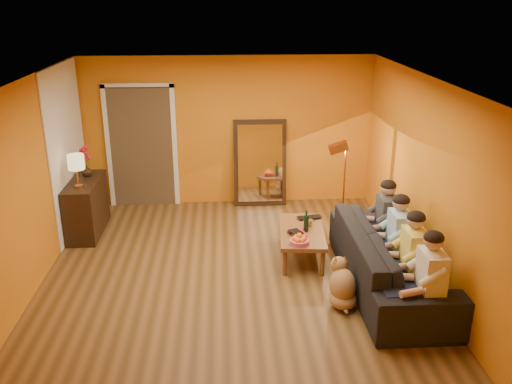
{
  "coord_description": "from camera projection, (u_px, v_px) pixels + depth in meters",
  "views": [
    {
      "loc": [
        -0.07,
        -6.45,
        3.57
      ],
      "look_at": [
        0.35,
        0.5,
        1.0
      ],
      "focal_mm": 38.0,
      "sensor_mm": 36.0,
      "label": 1
    }
  ],
  "objects": [
    {
      "name": "door_jamb_right",
      "position": [
        175.0,
        147.0,
        9.4
      ],
      "size": [
        0.08,
        0.06,
        2.2
      ],
      "primitive_type": "cube",
      "color": "white",
      "rests_on": "wall_back"
    },
    {
      "name": "vase",
      "position": [
        87.0,
        171.0,
        8.52
      ],
      "size": [
        0.17,
        0.17,
        0.18
      ],
      "primitive_type": "imported",
      "color": "black",
      "rests_on": "sideboard"
    },
    {
      "name": "mirror_frame",
      "position": [
        260.0,
        163.0,
        9.51
      ],
      "size": [
        0.92,
        0.27,
        1.51
      ],
      "primitive_type": "cube",
      "rotation": [
        -0.14,
        0.0,
        0.0
      ],
      "color": "black",
      "rests_on": "floor"
    },
    {
      "name": "door_jamb_left",
      "position": [
        109.0,
        148.0,
        9.34
      ],
      "size": [
        0.08,
        0.06,
        2.2
      ],
      "primitive_type": "cube",
      "color": "white",
      "rests_on": "wall_back"
    },
    {
      "name": "room_shell",
      "position": [
        230.0,
        175.0,
        7.18
      ],
      "size": [
        5.0,
        5.5,
        2.6
      ],
      "color": "brown",
      "rests_on": "ground"
    },
    {
      "name": "coffee_table",
      "position": [
        301.0,
        243.0,
        7.72
      ],
      "size": [
        0.72,
        1.27,
        0.42
      ],
      "primitive_type": null,
      "rotation": [
        0.0,
        0.0,
        -0.08
      ],
      "color": "brown",
      "rests_on": "floor"
    },
    {
      "name": "person_mid_right",
      "position": [
        399.0,
        240.0,
        6.9
      ],
      "size": [
        0.7,
        0.44,
        1.22
      ],
      "primitive_type": null,
      "color": "#8EBFDB",
      "rests_on": "sofa"
    },
    {
      "name": "sideboard",
      "position": [
        87.0,
        207.0,
        8.46
      ],
      "size": [
        0.44,
        1.18,
        0.85
      ],
      "primitive_type": "cube",
      "color": "black",
      "rests_on": "floor"
    },
    {
      "name": "laptop",
      "position": [
        311.0,
        219.0,
        7.98
      ],
      "size": [
        0.4,
        0.3,
        0.03
      ],
      "primitive_type": "imported",
      "rotation": [
        0.0,
        0.0,
        0.19
      ],
      "color": "black",
      "rests_on": "coffee_table"
    },
    {
      "name": "floor_lamp",
      "position": [
        344.0,
        188.0,
        8.38
      ],
      "size": [
        0.33,
        0.28,
        1.44
      ],
      "primitive_type": null,
      "rotation": [
        0.0,
        0.0,
        -0.15
      ],
      "color": "#D3813E",
      "rests_on": "floor"
    },
    {
      "name": "fruit_bowl",
      "position": [
        299.0,
        238.0,
        7.19
      ],
      "size": [
        0.26,
        0.26,
        0.16
      ],
      "primitive_type": null,
      "color": "#D04977",
      "rests_on": "coffee_table"
    },
    {
      "name": "wine_bottle",
      "position": [
        306.0,
        221.0,
        7.55
      ],
      "size": [
        0.07,
        0.07,
        0.31
      ],
      "primitive_type": "cylinder",
      "color": "black",
      "rests_on": "coffee_table"
    },
    {
      "name": "table_lamp",
      "position": [
        77.0,
        171.0,
        7.94
      ],
      "size": [
        0.24,
        0.24,
        0.51
      ],
      "primitive_type": null,
      "color": "beige",
      "rests_on": "sideboard"
    },
    {
      "name": "person_mid_left",
      "position": [
        413.0,
        259.0,
        6.39
      ],
      "size": [
        0.7,
        0.44,
        1.22
      ],
      "primitive_type": null,
      "color": "#DCC949",
      "rests_on": "sofa"
    },
    {
      "name": "dog",
      "position": [
        343.0,
        282.0,
        6.49
      ],
      "size": [
        0.44,
        0.58,
        0.61
      ],
      "primitive_type": null,
      "rotation": [
        0.0,
        0.0,
        0.22
      ],
      "color": "#A37B49",
      "rests_on": "floor"
    },
    {
      "name": "book_upper",
      "position": [
        291.0,
        233.0,
        7.42
      ],
      "size": [
        0.22,
        0.24,
        0.02
      ],
      "primitive_type": "imported",
      "rotation": [
        0.0,
        0.0,
        0.43
      ],
      "color": "black",
      "rests_on": "book_mid"
    },
    {
      "name": "sofa",
      "position": [
        390.0,
        259.0,
        6.88
      ],
      "size": [
        2.65,
        1.04,
        0.77
      ],
      "primitive_type": "imported",
      "rotation": [
        0.0,
        0.0,
        1.57
      ],
      "color": "black",
      "rests_on": "floor"
    },
    {
      "name": "person_far_right",
      "position": [
        387.0,
        222.0,
        7.42
      ],
      "size": [
        0.7,
        0.44,
        1.22
      ],
      "primitive_type": null,
      "color": "#323337",
      "rests_on": "sofa"
    },
    {
      "name": "mirror_glass",
      "position": [
        260.0,
        163.0,
        9.48
      ],
      "size": [
        0.78,
        0.21,
        1.35
      ],
      "primitive_type": "cube",
      "rotation": [
        -0.14,
        0.0,
        0.0
      ],
      "color": "white",
      "rests_on": "mirror_frame"
    },
    {
      "name": "white_accent",
      "position": [
        68.0,
        150.0,
        8.33
      ],
      "size": [
        0.02,
        1.9,
        2.58
      ],
      "primitive_type": "cube",
      "color": "white",
      "rests_on": "wall_left"
    },
    {
      "name": "book_lower",
      "position": [
        291.0,
        235.0,
        7.45
      ],
      "size": [
        0.26,
        0.3,
        0.02
      ],
      "primitive_type": "imported",
      "rotation": [
        0.0,
        0.0,
        0.37
      ],
      "color": "black",
      "rests_on": "coffee_table"
    },
    {
      "name": "person_far_left",
      "position": [
        430.0,
        283.0,
        5.87
      ],
      "size": [
        0.7,
        0.44,
        1.22
      ],
      "primitive_type": null,
      "color": "beige",
      "rests_on": "sofa"
    },
    {
      "name": "doorway_recess",
      "position": [
        143.0,
        146.0,
        9.48
      ],
      "size": [
        1.06,
        0.3,
        2.1
      ],
      "primitive_type": "cube",
      "color": "#3F2D19",
      "rests_on": "floor"
    },
    {
      "name": "door_header",
      "position": [
        137.0,
        85.0,
        9.0
      ],
      "size": [
        1.22,
        0.06,
        0.08
      ],
      "primitive_type": "cube",
      "color": "white",
      "rests_on": "wall_back"
    },
    {
      "name": "book_mid",
      "position": [
        292.0,
        234.0,
        7.45
      ],
      "size": [
        0.21,
        0.27,
        0.02
      ],
      "primitive_type": "imported",
      "rotation": [
        0.0,
        0.0,
        0.1
      ],
      "color": "red",
      "rests_on": "book_lower"
    },
    {
      "name": "flowers",
      "position": [
        85.0,
        153.0,
        8.42
      ],
      "size": [
        0.17,
        0.17,
        0.51
      ],
      "primitive_type": null,
      "color": "red",
      "rests_on": "vase"
    },
    {
      "name": "tumbler",
      "position": [
        309.0,
        223.0,
        7.75
      ],
      "size": [
        0.12,
        0.12,
        0.1
      ],
      "primitive_type": "imported",
      "rotation": [
        0.0,
        0.0,
        0.19
      ],
      "color": "#B27F3F",
      "rests_on": "coffee_table"
    }
  ]
}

